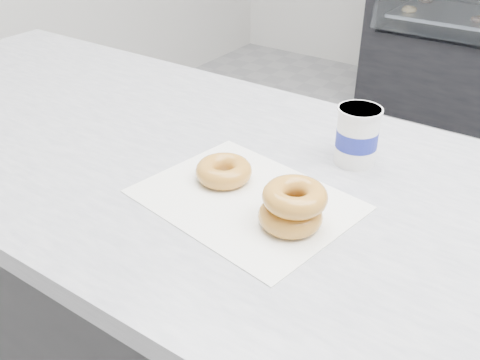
% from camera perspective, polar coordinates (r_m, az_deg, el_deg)
% --- Properties ---
extents(wax_paper, '(0.38, 0.31, 0.00)m').
position_cam_1_polar(wax_paper, '(0.89, 0.61, -2.07)').
color(wax_paper, white).
rests_on(wax_paper, counter).
extents(donut_single, '(0.12, 0.12, 0.03)m').
position_cam_1_polar(donut_single, '(0.93, -1.74, 0.98)').
color(donut_single, '#CB8537').
rests_on(donut_single, wax_paper).
extents(donut_stack, '(0.14, 0.14, 0.07)m').
position_cam_1_polar(donut_stack, '(0.81, 5.64, -2.79)').
color(donut_stack, '#CB8537').
rests_on(donut_stack, wax_paper).
extents(coffee_cup, '(0.08, 0.08, 0.11)m').
position_cam_1_polar(coffee_cup, '(0.99, 12.38, 4.69)').
color(coffee_cup, white).
rests_on(coffee_cup, counter).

